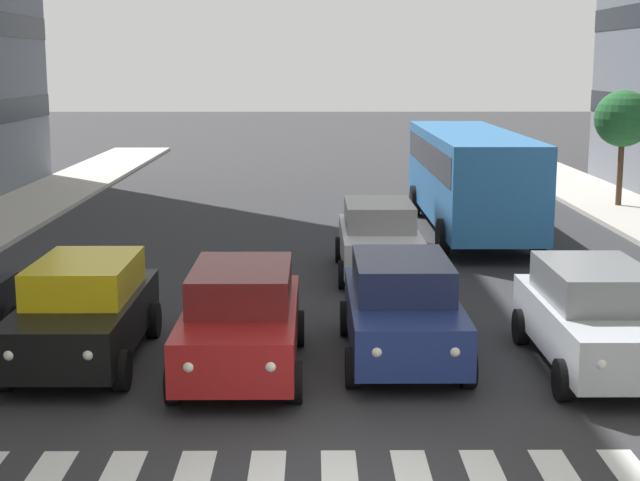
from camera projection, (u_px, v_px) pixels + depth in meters
The scene contains 7 objects.
car_1 at pixel (596, 317), 15.44m from camera, with size 2.02×4.44×1.72m.
car_2 at pixel (402, 308), 16.01m from camera, with size 2.02×4.44×1.72m.
car_3 at pixel (241, 319), 15.33m from camera, with size 2.02×4.44×1.72m.
car_4 at pixel (85, 310), 15.86m from camera, with size 2.02×4.44×1.72m.
car_row2_0 at pixel (379, 237), 22.49m from camera, with size 2.02×4.44×1.72m.
bus_behind_traffic at pixel (469, 170), 27.98m from camera, with size 2.78×10.50×3.00m.
street_tree_3 at pixel (623, 119), 32.11m from camera, with size 1.94×1.94×3.96m.
Camera 1 is at (0.32, 10.16, 4.97)m, focal length 52.89 mm.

